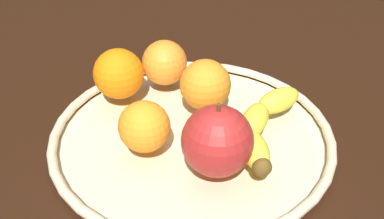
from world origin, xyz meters
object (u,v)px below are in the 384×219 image
(orange_back_left, at_px, (144,127))
(orange_back_right, at_px, (204,85))
(orange_front_right, at_px, (119,74))
(banana, at_px, (263,124))
(apple, at_px, (217,141))
(fruit_bowl, at_px, (192,134))
(orange_center, at_px, (165,63))

(orange_back_left, height_order, orange_back_right, orange_back_right)
(orange_front_right, xyz_separation_m, orange_back_right, (-0.01, 0.12, -0.00))
(banana, xyz_separation_m, apple, (0.08, -0.04, 0.02))
(apple, bearing_deg, fruit_bowl, -140.46)
(orange_back_left, bearing_deg, banana, 119.38)
(fruit_bowl, xyz_separation_m, orange_center, (-0.10, -0.08, 0.04))
(orange_back_left, distance_m, orange_center, 0.15)
(orange_front_right, bearing_deg, orange_center, 139.41)
(orange_back_left, height_order, orange_center, orange_center)
(banana, xyz_separation_m, orange_front_right, (-0.02, -0.21, 0.02))
(banana, xyz_separation_m, orange_back_left, (0.07, -0.13, 0.02))
(fruit_bowl, bearing_deg, orange_back_left, -37.28)
(apple, bearing_deg, orange_back_left, -95.10)
(banana, relative_size, orange_back_right, 2.73)
(apple, bearing_deg, banana, 155.67)
(banana, height_order, orange_front_right, orange_front_right)
(orange_back_left, distance_m, orange_back_right, 0.12)
(apple, relative_size, orange_back_right, 1.29)
(apple, distance_m, orange_front_right, 0.20)
(fruit_bowl, xyz_separation_m, orange_front_right, (-0.04, -0.12, 0.04))
(fruit_bowl, distance_m, banana, 0.09)
(orange_center, bearing_deg, orange_back_right, 60.92)
(orange_back_left, bearing_deg, orange_front_right, -139.23)
(apple, xyz_separation_m, orange_center, (-0.16, -0.13, -0.01))
(orange_back_right, bearing_deg, banana, 68.46)
(orange_back_left, relative_size, orange_center, 0.94)
(fruit_bowl, height_order, orange_back_right, orange_back_right)
(banana, distance_m, orange_front_right, 0.21)
(apple, height_order, orange_center, apple)
(apple, xyz_separation_m, orange_back_left, (-0.01, -0.09, -0.01))
(orange_front_right, bearing_deg, banana, 84.01)
(apple, relative_size, orange_front_right, 1.26)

